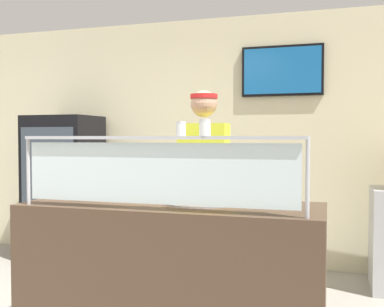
{
  "coord_description": "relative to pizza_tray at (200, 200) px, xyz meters",
  "views": [
    {
      "loc": [
        2.0,
        -2.49,
        1.4
      ],
      "look_at": [
        1.12,
        0.4,
        1.28
      ],
      "focal_mm": 42.7,
      "sensor_mm": 36.0,
      "label": 1
    }
  ],
  "objects": [
    {
      "name": "pizza_tray",
      "position": [
        0.0,
        0.0,
        0.0
      ],
      "size": [
        0.5,
        0.5,
        0.04
      ],
      "color": "#9EA0A8",
      "rests_on": "serving_counter"
    },
    {
      "name": "sneeze_guard",
      "position": [
        -0.17,
        -0.39,
        0.27
      ],
      "size": [
        1.81,
        0.06,
        0.45
      ],
      "color": "#B2B5BC",
      "rests_on": "serving_counter"
    },
    {
      "name": "drink_fridge",
      "position": [
        -2.05,
        1.57,
        -0.15
      ],
      "size": [
        0.74,
        0.64,
        1.63
      ],
      "color": "black",
      "rests_on": "ground"
    },
    {
      "name": "pizza_server",
      "position": [
        0.01,
        -0.02,
        0.02
      ],
      "size": [
        0.09,
        0.28,
        0.01
      ],
      "primitive_type": "cube",
      "rotation": [
        0.0,
        0.0,
        0.07
      ],
      "color": "#ADAFB7",
      "rests_on": "pizza_tray"
    },
    {
      "name": "worker_figure",
      "position": [
        -0.11,
        0.52,
        0.04
      ],
      "size": [
        0.41,
        0.5,
        1.76
      ],
      "color": "#23232D",
      "rests_on": "ground"
    },
    {
      "name": "pepper_flake_shaker",
      "position": [
        0.14,
        -0.39,
        0.47
      ],
      "size": [
        0.07,
        0.07,
        0.1
      ],
      "color": "white",
      "rests_on": "sneeze_guard"
    },
    {
      "name": "serving_counter",
      "position": [
        -0.17,
        -0.09,
        -0.49
      ],
      "size": [
        1.98,
        0.73,
        0.95
      ],
      "primitive_type": "cube",
      "color": "#4C3828",
      "rests_on": "ground"
    },
    {
      "name": "parmesan_shaker",
      "position": [
        -0.0,
        -0.39,
        0.47
      ],
      "size": [
        0.06,
        0.06,
        0.09
      ],
      "color": "white",
      "rests_on": "sneeze_guard"
    },
    {
      "name": "shop_rear_unit",
      "position": [
        -0.16,
        2.01,
        0.39
      ],
      "size": [
        6.38,
        0.13,
        2.7
      ],
      "color": "beige",
      "rests_on": "ground"
    }
  ]
}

